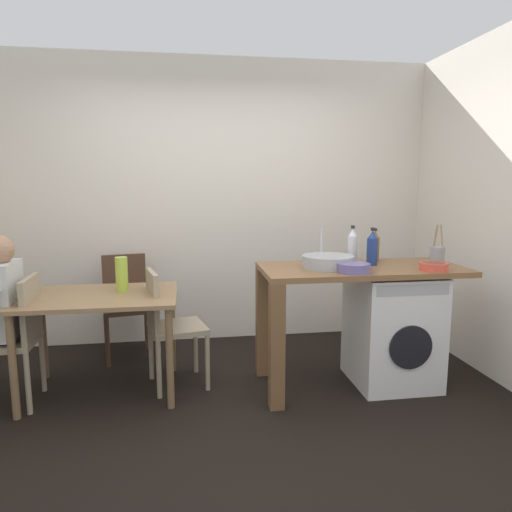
% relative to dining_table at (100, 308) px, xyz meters
% --- Properties ---
extents(ground_plane, '(5.46, 5.46, 0.00)m').
position_rel_dining_table_xyz_m(ground_plane, '(0.90, -0.60, -0.64)').
color(ground_plane, black).
extents(wall_back, '(4.60, 0.10, 2.70)m').
position_rel_dining_table_xyz_m(wall_back, '(0.90, 1.15, 0.71)').
color(wall_back, silver).
rests_on(wall_back, ground_plane).
extents(dining_table, '(1.10, 0.76, 0.74)m').
position_rel_dining_table_xyz_m(dining_table, '(0.00, 0.00, 0.00)').
color(dining_table, olive).
rests_on(dining_table, ground_plane).
extents(chair_person_seat, '(0.41, 0.41, 0.90)m').
position_rel_dining_table_xyz_m(chair_person_seat, '(-0.55, -0.10, -0.14)').
color(chair_person_seat, gray).
rests_on(chair_person_seat, ground_plane).
extents(chair_opposite, '(0.48, 0.48, 0.90)m').
position_rel_dining_table_xyz_m(chair_opposite, '(0.48, 0.03, -0.14)').
color(chair_opposite, gray).
rests_on(chair_opposite, ground_plane).
extents(chair_spare_by_wall, '(0.47, 0.47, 0.90)m').
position_rel_dining_table_xyz_m(chair_spare_by_wall, '(0.09, 0.77, -0.14)').
color(chair_spare_by_wall, '#4C3323').
rests_on(chair_spare_by_wall, ground_plane).
extents(kitchen_counter, '(1.50, 0.68, 0.92)m').
position_rel_dining_table_xyz_m(kitchen_counter, '(1.71, -0.15, 0.12)').
color(kitchen_counter, brown).
rests_on(kitchen_counter, ground_plane).
extents(washing_machine, '(0.60, 0.61, 0.86)m').
position_rel_dining_table_xyz_m(washing_machine, '(2.18, -0.15, -0.21)').
color(washing_machine, white).
rests_on(washing_machine, ground_plane).
extents(sink_basin, '(0.38, 0.38, 0.09)m').
position_rel_dining_table_xyz_m(sink_basin, '(1.66, -0.15, 0.32)').
color(sink_basin, '#9EA0A5').
rests_on(sink_basin, kitchen_counter).
extents(tap, '(0.02, 0.02, 0.28)m').
position_rel_dining_table_xyz_m(tap, '(1.66, 0.03, 0.42)').
color(tap, '#B2B2B7').
rests_on(tap, kitchen_counter).
extents(bottle_tall_green, '(0.07, 0.07, 0.29)m').
position_rel_dining_table_xyz_m(bottle_tall_green, '(1.91, 0.04, 0.41)').
color(bottle_tall_green, silver).
rests_on(bottle_tall_green, kitchen_counter).
extents(bottle_squat_brown, '(0.08, 0.08, 0.28)m').
position_rel_dining_table_xyz_m(bottle_squat_brown, '(2.02, -0.09, 0.41)').
color(bottle_squat_brown, navy).
rests_on(bottle_squat_brown, kitchen_counter).
extents(bottle_clear_small, '(0.07, 0.07, 0.26)m').
position_rel_dining_table_xyz_m(bottle_clear_small, '(2.11, 0.07, 0.39)').
color(bottle_clear_small, brown).
rests_on(bottle_clear_small, kitchen_counter).
extents(mixing_bowl, '(0.23, 0.23, 0.06)m').
position_rel_dining_table_xyz_m(mixing_bowl, '(1.78, -0.35, 0.31)').
color(mixing_bowl, slate).
rests_on(mixing_bowl, kitchen_counter).
extents(utensil_crock, '(0.11, 0.11, 0.30)m').
position_rel_dining_table_xyz_m(utensil_crock, '(2.55, -0.10, 0.35)').
color(utensil_crock, gray).
rests_on(utensil_crock, kitchen_counter).
extents(colander, '(0.20, 0.20, 0.06)m').
position_rel_dining_table_xyz_m(colander, '(2.37, -0.37, 0.31)').
color(colander, '#D84C38').
rests_on(colander, kitchen_counter).
extents(vase, '(0.09, 0.09, 0.26)m').
position_rel_dining_table_xyz_m(vase, '(0.15, 0.10, 0.22)').
color(vase, '#A8C63D').
rests_on(vase, dining_table).
extents(scissors, '(0.15, 0.06, 0.01)m').
position_rel_dining_table_xyz_m(scissors, '(1.87, -0.25, 0.28)').
color(scissors, '#B2B2B7').
rests_on(scissors, kitchen_counter).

